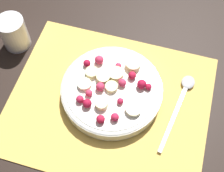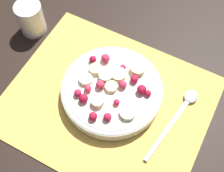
{
  "view_description": "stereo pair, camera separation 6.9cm",
  "coord_description": "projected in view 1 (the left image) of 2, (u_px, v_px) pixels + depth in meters",
  "views": [
    {
      "loc": [
        0.09,
        -0.3,
        0.65
      ],
      "look_at": [
        0.0,
        0.02,
        0.04
      ],
      "focal_mm": 50.0,
      "sensor_mm": 36.0,
      "label": 1
    },
    {
      "loc": [
        0.16,
        -0.28,
        0.65
      ],
      "look_at": [
        0.0,
        0.02,
        0.04
      ],
      "focal_mm": 50.0,
      "sensor_mm": 36.0,
      "label": 2
    }
  ],
  "objects": [
    {
      "name": "spoon",
      "position": [
        182.0,
        97.0,
        0.72
      ],
      "size": [
        0.05,
        0.21,
        0.01
      ],
      "rotation": [
        0.0,
        0.0,
        7.69
      ],
      "color": "#B2B2B7",
      "rests_on": "placemat"
    },
    {
      "name": "drinking_glass",
      "position": [
        14.0,
        33.0,
        0.77
      ],
      "size": [
        0.07,
        0.07,
        0.09
      ],
      "color": "white",
      "rests_on": "ground_plane"
    },
    {
      "name": "placemat",
      "position": [
        109.0,
        102.0,
        0.72
      ],
      "size": [
        0.46,
        0.38,
        0.01
      ],
      "color": "#E0B251",
      "rests_on": "ground_plane"
    },
    {
      "name": "ground_plane",
      "position": [
        109.0,
        103.0,
        0.72
      ],
      "size": [
        3.0,
        3.0,
        0.0
      ],
      "primitive_type": "plane",
      "color": "black"
    },
    {
      "name": "fruit_bowl",
      "position": [
        112.0,
        90.0,
        0.71
      ],
      "size": [
        0.23,
        0.23,
        0.05
      ],
      "color": "silver",
      "rests_on": "placemat"
    }
  ]
}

